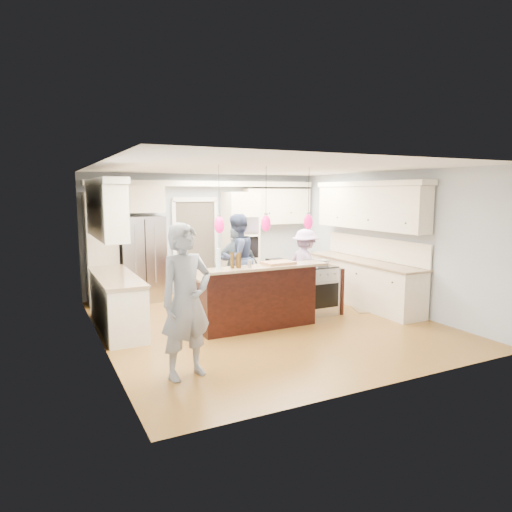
{
  "coord_description": "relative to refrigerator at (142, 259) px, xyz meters",
  "views": [
    {
      "loc": [
        -3.63,
        -6.95,
        2.3
      ],
      "look_at": [
        0.0,
        0.35,
        1.15
      ],
      "focal_mm": 32.0,
      "sensor_mm": 36.0,
      "label": 1
    }
  ],
  "objects": [
    {
      "name": "left_cabinets",
      "position": [
        -0.89,
        -1.84,
        0.16
      ],
      "size": [
        0.64,
        2.3,
        2.51
      ],
      "color": "#F6EBC8",
      "rests_on": "ground"
    },
    {
      "name": "beer_bottle_c",
      "position": [
        0.81,
        -3.12,
        0.33
      ],
      "size": [
        0.06,
        0.06,
        0.21
      ],
      "primitive_type": "cylinder",
      "rotation": [
        0.0,
        0.0,
        -0.2
      ],
      "color": "#41290B",
      "rests_on": "kitchen_island"
    },
    {
      "name": "floor_rug",
      "position": [
        3.95,
        -2.55,
        -0.89
      ],
      "size": [
        1.04,
        1.22,
        0.01
      ],
      "primitive_type": "cube",
      "rotation": [
        0.0,
        0.0,
        -0.38
      ],
      "color": "olive",
      "rests_on": "ground"
    },
    {
      "name": "room_shell",
      "position": [
        1.55,
        -2.64,
        0.92
      ],
      "size": [
        5.54,
        6.04,
        2.72
      ],
      "color": "#B2BCC6",
      "rests_on": "ground"
    },
    {
      "name": "right_counter_run",
      "position": [
        3.99,
        -2.34,
        0.16
      ],
      "size": [
        0.64,
        3.1,
        2.51
      ],
      "color": "#F6EBC8",
      "rests_on": "ground"
    },
    {
      "name": "kitchen_island",
      "position": [
        1.3,
        -2.57,
        -0.41
      ],
      "size": [
        2.1,
        1.46,
        1.12
      ],
      "color": "black",
      "rests_on": "ground"
    },
    {
      "name": "island_range",
      "position": [
        2.71,
        -2.49,
        -0.44
      ],
      "size": [
        0.82,
        0.71,
        0.92
      ],
      "color": "#B7B7BC",
      "rests_on": "ground"
    },
    {
      "name": "cutting_board",
      "position": [
        1.55,
        -3.11,
        0.24
      ],
      "size": [
        0.52,
        0.38,
        0.04
      ],
      "primitive_type": "cube",
      "rotation": [
        0.0,
        0.0,
        0.05
      ],
      "color": "tan",
      "rests_on": "kitchen_island"
    },
    {
      "name": "water_bottle",
      "position": [
        0.44,
        -3.24,
        0.39
      ],
      "size": [
        0.09,
        0.09,
        0.33
      ],
      "primitive_type": "cylinder",
      "rotation": [
        0.0,
        0.0,
        -0.2
      ],
      "color": "silver",
      "rests_on": "kitchen_island"
    },
    {
      "name": "back_upper_cabinets",
      "position": [
        0.8,
        0.12,
        0.77
      ],
      "size": [
        5.3,
        0.61,
        2.54
      ],
      "color": "#F6EBC8",
      "rests_on": "ground"
    },
    {
      "name": "beer_bottle_b",
      "position": [
        0.8,
        -3.2,
        0.34
      ],
      "size": [
        0.08,
        0.08,
        0.25
      ],
      "primitive_type": "cylinder",
      "rotation": [
        0.0,
        0.0,
        0.27
      ],
      "color": "#41290B",
      "rests_on": "kitchen_island"
    },
    {
      "name": "pot_small",
      "position": [
        2.86,
        -2.52,
        0.07
      ],
      "size": [
        0.21,
        0.21,
        0.11
      ],
      "primitive_type": "cylinder",
      "color": "#B7B7BC",
      "rests_on": "island_range"
    },
    {
      "name": "person_range_side",
      "position": [
        3.15,
        -1.44,
        -0.14
      ],
      "size": [
        0.72,
        1.06,
        1.52
      ],
      "primitive_type": "imported",
      "rotation": [
        0.0,
        0.0,
        1.74
      ],
      "color": "#A88BBB",
      "rests_on": "ground"
    },
    {
      "name": "refrigerator",
      "position": [
        0.0,
        0.0,
        0.0
      ],
      "size": [
        0.9,
        0.7,
        1.8
      ],
      "primitive_type": "cube",
      "color": "#B7B7BC",
      "rests_on": "ground"
    },
    {
      "name": "drink_can",
      "position": [
        0.97,
        -3.22,
        0.28
      ],
      "size": [
        0.08,
        0.08,
        0.12
      ],
      "primitive_type": "cylinder",
      "rotation": [
        0.0,
        0.0,
        0.22
      ],
      "color": "#B7B7BC",
      "rests_on": "kitchen_island"
    },
    {
      "name": "pot_large",
      "position": [
        2.59,
        -2.43,
        0.09
      ],
      "size": [
        0.22,
        0.22,
        0.13
      ],
      "primitive_type": "cylinder",
      "color": "#B7B7BC",
      "rests_on": "island_range"
    },
    {
      "name": "beer_bottle_a",
      "position": [
        0.71,
        -3.16,
        0.34
      ],
      "size": [
        0.08,
        0.08,
        0.25
      ],
      "primitive_type": "cylinder",
      "rotation": [
        0.0,
        0.0,
        -0.36
      ],
      "color": "#41290B",
      "rests_on": "kitchen_island"
    },
    {
      "name": "pendant_lights",
      "position": [
        1.3,
        -3.15,
        0.9
      ],
      "size": [
        1.75,
        0.15,
        1.03
      ],
      "color": "black",
      "rests_on": "ground"
    },
    {
      "name": "oven_column",
      "position": [
        2.3,
        0.03,
        0.25
      ],
      "size": [
        0.72,
        0.69,
        2.3
      ],
      "color": "#F6EBC8",
      "rests_on": "ground"
    },
    {
      "name": "person_far_left",
      "position": [
        1.72,
        -1.04,
        0.03
      ],
      "size": [
        1.1,
        1.0,
        1.85
      ],
      "primitive_type": "imported",
      "rotation": [
        0.0,
        0.0,
        3.55
      ],
      "color": "navy",
      "rests_on": "ground"
    },
    {
      "name": "person_bar_end",
      "position": [
        -0.42,
        -4.31,
        0.06
      ],
      "size": [
        0.8,
        0.62,
        1.93
      ],
      "primitive_type": "imported",
      "rotation": [
        0.0,
        0.0,
        0.25
      ],
      "color": "gray",
      "rests_on": "ground"
    },
    {
      "name": "ground_plane",
      "position": [
        1.55,
        -2.64,
        -0.9
      ],
      "size": [
        6.0,
        6.0,
        0.0
      ],
      "primitive_type": "plane",
      "color": "#A9742E",
      "rests_on": "ground"
    },
    {
      "name": "person_far_right",
      "position": [
        1.72,
        -1.04,
        -0.11
      ],
      "size": [
        0.97,
        0.51,
        1.58
      ],
      "primitive_type": "imported",
      "rotation": [
        0.0,
        0.0,
        3.0
      ],
      "color": "slate",
      "rests_on": "ground"
    }
  ]
}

